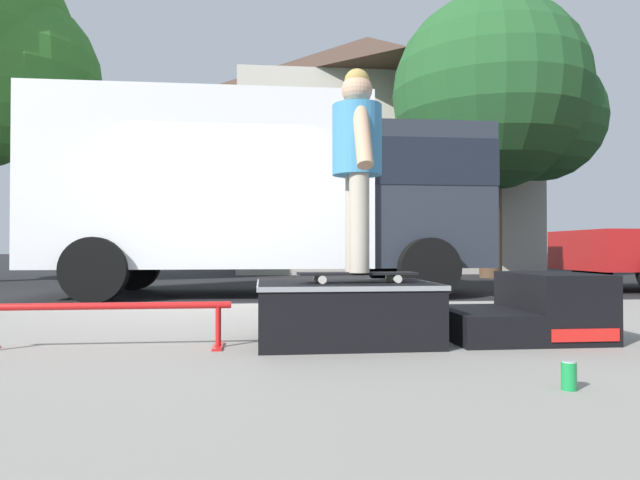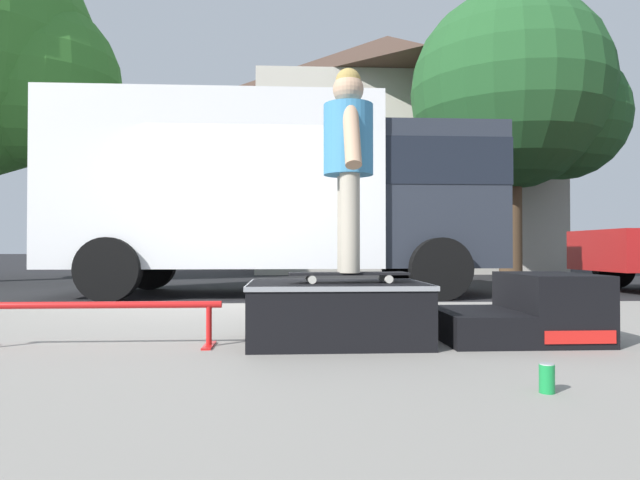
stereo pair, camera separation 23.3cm
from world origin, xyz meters
TOP-DOWN VIEW (x-y plane):
  - ground_plane at (0.00, 0.00)m, footprint 140.00×140.00m
  - sidewalk_slab at (0.00, -3.00)m, footprint 50.00×5.00m
  - skate_box at (1.10, -3.16)m, footprint 1.16×0.86m
  - kicker_ramp at (2.40, -3.16)m, footprint 1.02×0.79m
  - grind_rail at (-0.42, -3.28)m, footprint 1.55×0.28m
  - skateboard at (1.18, -3.21)m, footprint 0.79×0.25m
  - skater_kid at (1.18, -3.21)m, footprint 0.33×0.69m
  - soda_can at (1.89, -4.51)m, footprint 0.07×0.07m
  - box_truck at (0.65, 2.20)m, footprint 6.91×2.63m
  - street_tree_main at (6.63, 6.72)m, footprint 5.43×4.94m
  - house_behind at (4.34, 12.73)m, footprint 9.54×8.22m

SIDE VIEW (x-z plane):
  - ground_plane at x=0.00m, z-range 0.00..0.00m
  - sidewalk_slab at x=0.00m, z-range 0.00..0.12m
  - soda_can at x=1.89m, z-range 0.12..0.25m
  - kicker_ramp at x=2.40m, z-range 0.08..0.53m
  - skate_box at x=1.10m, z-range 0.13..0.53m
  - grind_rail at x=-0.42m, z-range 0.19..0.48m
  - skateboard at x=1.18m, z-range 0.54..0.61m
  - skater_kid at x=1.18m, z-range 0.70..2.05m
  - box_truck at x=0.65m, z-range 0.18..3.23m
  - house_behind at x=4.34m, z-range 0.04..8.44m
  - street_tree_main at x=6.63m, z-range 0.96..8.13m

